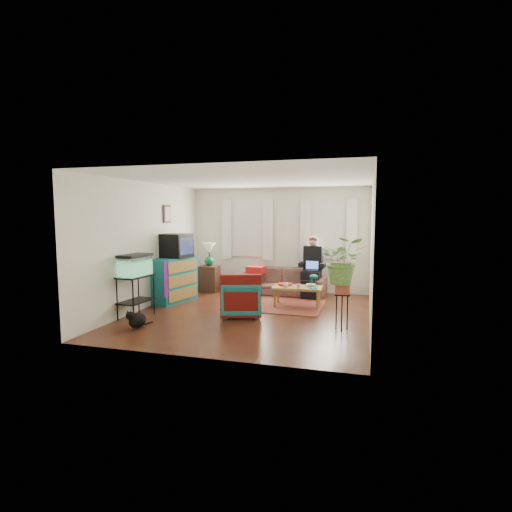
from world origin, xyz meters
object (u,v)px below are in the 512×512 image
(aquarium_stand, at_px, (136,297))
(plant_stand, at_px, (342,312))
(armchair, at_px, (241,296))
(dresser, at_px, (173,280))
(coffee_table, at_px, (297,296))
(side_table, at_px, (210,279))
(sofa, at_px, (280,277))

(aquarium_stand, xyz_separation_m, plant_stand, (3.79, 0.19, -0.08))
(armchair, distance_m, plant_stand, 1.99)
(dresser, xyz_separation_m, coffee_table, (2.76, 0.27, -0.28))
(plant_stand, bearing_deg, coffee_table, 123.60)
(dresser, distance_m, aquarium_stand, 1.45)
(side_table, bearing_deg, plant_stand, -36.92)
(sofa, height_order, dresser, dresser)
(sofa, bearing_deg, side_table, -173.12)
(sofa, height_order, side_table, sofa)
(aquarium_stand, distance_m, armchair, 1.97)
(dresser, xyz_separation_m, armchair, (1.85, -0.79, -0.12))
(side_table, xyz_separation_m, dresser, (-0.34, -1.32, 0.17))
(armchair, xyz_separation_m, coffee_table, (0.91, 1.06, -0.16))
(aquarium_stand, distance_m, coffee_table, 3.27)
(aquarium_stand, height_order, coffee_table, aquarium_stand)
(side_table, height_order, aquarium_stand, aquarium_stand)
(sofa, relative_size, aquarium_stand, 2.73)
(sofa, xyz_separation_m, plant_stand, (1.64, -2.71, -0.11))
(side_table, relative_size, aquarium_stand, 0.81)
(dresser, distance_m, coffee_table, 2.79)
(plant_stand, bearing_deg, dresser, 161.52)
(dresser, relative_size, armchair, 1.46)
(sofa, distance_m, armchair, 2.25)
(sofa, relative_size, coffee_table, 2.12)
(side_table, height_order, plant_stand, side_table)
(sofa, height_order, aquarium_stand, sofa)
(side_table, distance_m, plant_stand, 4.31)
(sofa, distance_m, coffee_table, 1.35)
(sofa, height_order, plant_stand, sofa)
(dresser, bearing_deg, coffee_table, 17.53)
(dresser, relative_size, coffee_table, 1.07)
(dresser, relative_size, plant_stand, 1.75)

